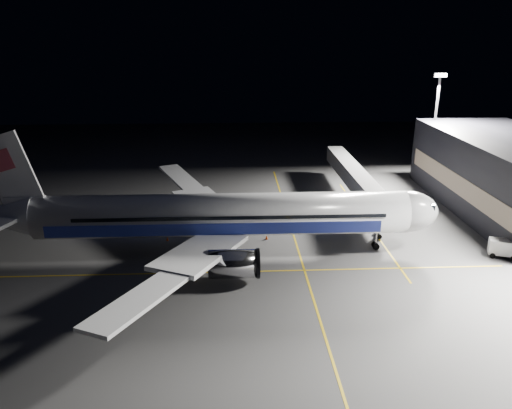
{
  "coord_description": "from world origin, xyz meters",
  "views": [
    {
      "loc": [
        1.34,
        -61.11,
        27.82
      ],
      "look_at": [
        4.38,
        1.8,
        6.0
      ],
      "focal_mm": 35.0,
      "sensor_mm": 36.0,
      "label": 1
    }
  ],
  "objects_px": {
    "jet_bridge": "(356,179)",
    "baggage_tug": "(179,199)",
    "safety_cone_c": "(167,239)",
    "airliner": "(215,216)",
    "safety_cone_b": "(267,237)",
    "service_truck": "(507,248)",
    "floodlight_mast_north": "(435,118)",
    "safety_cone_a": "(233,238)"
  },
  "relations": [
    {
      "from": "baggage_tug",
      "to": "jet_bridge",
      "type": "bearing_deg",
      "value": 16.99
    },
    {
      "from": "airliner",
      "to": "jet_bridge",
      "type": "height_order",
      "value": "airliner"
    },
    {
      "from": "service_truck",
      "to": "safety_cone_c",
      "type": "bearing_deg",
      "value": -168.53
    },
    {
      "from": "airliner",
      "to": "service_truck",
      "type": "xyz_separation_m",
      "value": [
        37.84,
        -3.49,
        -3.91
      ]
    },
    {
      "from": "baggage_tug",
      "to": "airliner",
      "type": "bearing_deg",
      "value": -49.45
    },
    {
      "from": "floodlight_mast_north",
      "to": "safety_cone_c",
      "type": "bearing_deg",
      "value": -149.89
    },
    {
      "from": "jet_bridge",
      "to": "safety_cone_b",
      "type": "bearing_deg",
      "value": -138.7
    },
    {
      "from": "safety_cone_a",
      "to": "safety_cone_b",
      "type": "xyz_separation_m",
      "value": [
        4.73,
        0.0,
        -0.02
      ]
    },
    {
      "from": "jet_bridge",
      "to": "service_truck",
      "type": "relative_size",
      "value": 7.02
    },
    {
      "from": "service_truck",
      "to": "baggage_tug",
      "type": "distance_m",
      "value": 50.9
    },
    {
      "from": "safety_cone_a",
      "to": "jet_bridge",
      "type": "bearing_deg",
      "value": 34.14
    },
    {
      "from": "jet_bridge",
      "to": "safety_cone_b",
      "type": "height_order",
      "value": "jet_bridge"
    },
    {
      "from": "safety_cone_b",
      "to": "safety_cone_c",
      "type": "height_order",
      "value": "safety_cone_b"
    },
    {
      "from": "floodlight_mast_north",
      "to": "safety_cone_c",
      "type": "relative_size",
      "value": 37.07
    },
    {
      "from": "airliner",
      "to": "service_truck",
      "type": "bearing_deg",
      "value": -5.26
    },
    {
      "from": "floodlight_mast_north",
      "to": "safety_cone_c",
      "type": "height_order",
      "value": "floodlight_mast_north"
    },
    {
      "from": "airliner",
      "to": "floodlight_mast_north",
      "type": "height_order",
      "value": "floodlight_mast_north"
    },
    {
      "from": "baggage_tug",
      "to": "safety_cone_b",
      "type": "xyz_separation_m",
      "value": [
        13.98,
        -16.78,
        -0.43
      ]
    },
    {
      "from": "safety_cone_b",
      "to": "safety_cone_c",
      "type": "xyz_separation_m",
      "value": [
        -14.0,
        0.15,
        -0.02
      ]
    },
    {
      "from": "baggage_tug",
      "to": "safety_cone_a",
      "type": "height_order",
      "value": "baggage_tug"
    },
    {
      "from": "jet_bridge",
      "to": "safety_cone_c",
      "type": "height_order",
      "value": "jet_bridge"
    },
    {
      "from": "safety_cone_b",
      "to": "floodlight_mast_north",
      "type": "bearing_deg",
      "value": 39.46
    },
    {
      "from": "floodlight_mast_north",
      "to": "safety_cone_c",
      "type": "distance_m",
      "value": 56.79
    },
    {
      "from": "baggage_tug",
      "to": "safety_cone_c",
      "type": "bearing_deg",
      "value": -67.9
    },
    {
      "from": "jet_bridge",
      "to": "floodlight_mast_north",
      "type": "relative_size",
      "value": 1.66
    },
    {
      "from": "floodlight_mast_north",
      "to": "safety_cone_a",
      "type": "distance_m",
      "value": 49.28
    },
    {
      "from": "safety_cone_c",
      "to": "floodlight_mast_north",
      "type": "bearing_deg",
      "value": 30.11
    },
    {
      "from": "safety_cone_c",
      "to": "service_truck",
      "type": "bearing_deg",
      "value": -9.68
    },
    {
      "from": "airliner",
      "to": "floodlight_mast_north",
      "type": "xyz_separation_m",
      "value": [
        41.08,
        31.99,
        7.21
      ]
    },
    {
      "from": "baggage_tug",
      "to": "safety_cone_a",
      "type": "distance_m",
      "value": 19.16
    },
    {
      "from": "service_truck",
      "to": "safety_cone_c",
      "type": "relative_size",
      "value": 8.77
    },
    {
      "from": "airliner",
      "to": "safety_cone_b",
      "type": "height_order",
      "value": "airliner"
    },
    {
      "from": "airliner",
      "to": "safety_cone_b",
      "type": "xyz_separation_m",
      "value": [
        7.08,
        4.0,
        -4.86
      ]
    },
    {
      "from": "jet_bridge",
      "to": "baggage_tug",
      "type": "distance_m",
      "value": 30.35
    },
    {
      "from": "floodlight_mast_north",
      "to": "baggage_tug",
      "type": "bearing_deg",
      "value": -166.85
    },
    {
      "from": "airliner",
      "to": "safety_cone_b",
      "type": "relative_size",
      "value": 101.69
    },
    {
      "from": "safety_cone_b",
      "to": "safety_cone_c",
      "type": "bearing_deg",
      "value": 179.38
    },
    {
      "from": "service_truck",
      "to": "safety_cone_b",
      "type": "height_order",
      "value": "service_truck"
    },
    {
      "from": "safety_cone_c",
      "to": "baggage_tug",
      "type": "bearing_deg",
      "value": 89.92
    },
    {
      "from": "airliner",
      "to": "safety_cone_a",
      "type": "bearing_deg",
      "value": 59.64
    },
    {
      "from": "baggage_tug",
      "to": "safety_cone_a",
      "type": "bearing_deg",
      "value": -38.97
    },
    {
      "from": "airliner",
      "to": "safety_cone_a",
      "type": "distance_m",
      "value": 6.7
    }
  ]
}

